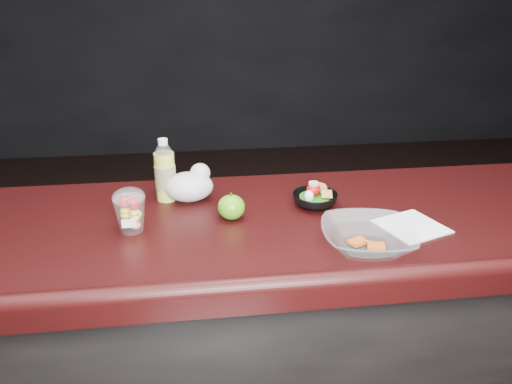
# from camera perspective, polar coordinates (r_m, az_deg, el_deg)

# --- Properties ---
(counter) EXTENTS (4.06, 0.71, 1.02)m
(counter) POSITION_cam_1_polar(r_m,az_deg,el_deg) (1.72, 0.54, -18.67)
(counter) COLOR black
(counter) RESTS_ON ground
(lemonade_bottle) EXTENTS (0.07, 0.07, 0.20)m
(lemonade_bottle) POSITION_cam_1_polar(r_m,az_deg,el_deg) (1.56, -10.33, 1.97)
(lemonade_bottle) COLOR gold
(lemonade_bottle) RESTS_ON counter
(fruit_cup) EXTENTS (0.09, 0.09, 0.13)m
(fruit_cup) POSITION_cam_1_polar(r_m,az_deg,el_deg) (1.39, -14.21, -1.95)
(fruit_cup) COLOR white
(fruit_cup) RESTS_ON counter
(green_apple) EXTENTS (0.08, 0.08, 0.08)m
(green_apple) POSITION_cam_1_polar(r_m,az_deg,el_deg) (1.43, -2.84, -1.74)
(green_apple) COLOR #417F0E
(green_apple) RESTS_ON counter
(plastic_bag) EXTENTS (0.15, 0.12, 0.11)m
(plastic_bag) POSITION_cam_1_polar(r_m,az_deg,el_deg) (1.56, -7.52, 0.81)
(plastic_bag) COLOR silver
(plastic_bag) RESTS_ON counter
(snack_bowl) EXTENTS (0.18, 0.18, 0.07)m
(snack_bowl) POSITION_cam_1_polar(r_m,az_deg,el_deg) (1.52, 6.71, -0.75)
(snack_bowl) COLOR black
(snack_bowl) RESTS_ON counter
(takeout_bowl) EXTENTS (0.27, 0.27, 0.06)m
(takeout_bowl) POSITION_cam_1_polar(r_m,az_deg,el_deg) (1.31, 12.68, -5.12)
(takeout_bowl) COLOR silver
(takeout_bowl) RESTS_ON counter
(paper_napkin) EXTENTS (0.20, 0.20, 0.00)m
(paper_napkin) POSITION_cam_1_polar(r_m,az_deg,el_deg) (1.46, 17.36, -3.76)
(paper_napkin) COLOR white
(paper_napkin) RESTS_ON counter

